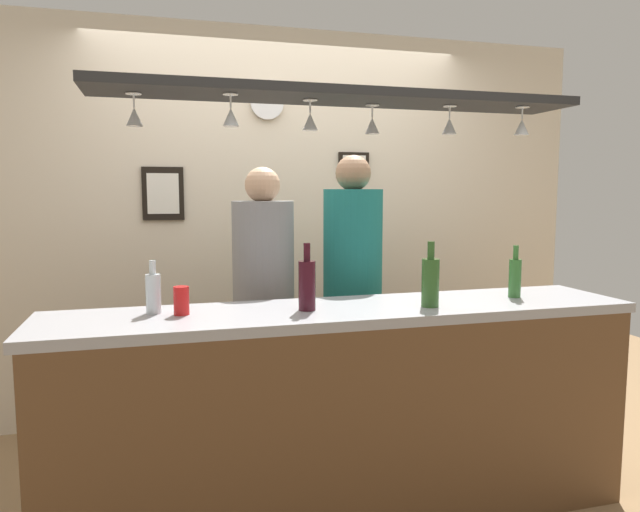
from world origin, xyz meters
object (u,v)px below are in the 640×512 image
at_px(bottle_champagne_green, 430,281).
at_px(picture_frame_caricature, 163,194).
at_px(bottle_beer_green_import, 515,277).
at_px(drink_can, 181,301).
at_px(person_left_grey_shirt, 264,286).
at_px(bottle_wine_dark_red, 307,284).
at_px(picture_frame_upper_small, 354,165).
at_px(person_middle_teal_shirt, 353,274).
at_px(bottle_soda_clear, 153,292).
at_px(wall_clock, 267,103).

bearing_deg(bottle_champagne_green, picture_frame_caricature, 127.59).
distance_m(bottle_beer_green_import, bottle_champagne_green, 0.52).
bearing_deg(drink_can, person_left_grey_shirt, 53.90).
bearing_deg(bottle_wine_dark_red, person_left_grey_shirt, 95.87).
relative_size(drink_can, picture_frame_upper_small, 0.55).
bearing_deg(person_left_grey_shirt, bottle_champagne_green, -50.51).
relative_size(person_left_grey_shirt, picture_frame_upper_small, 7.50).
relative_size(person_left_grey_shirt, picture_frame_caricature, 4.86).
bearing_deg(person_left_grey_shirt, person_middle_teal_shirt, -0.00).
bearing_deg(bottle_wine_dark_red, bottle_soda_clear, 169.88).
bearing_deg(picture_frame_caricature, bottle_beer_green_import, -39.95).
bearing_deg(drink_can, wall_clock, 65.11).
xyz_separation_m(bottle_champagne_green, drink_can, (-1.10, 0.13, -0.06)).
height_order(bottle_soda_clear, bottle_wine_dark_red, bottle_wine_dark_red).
height_order(bottle_beer_green_import, picture_frame_caricature, picture_frame_caricature).
bearing_deg(bottle_champagne_green, bottle_wine_dark_red, 172.59).
relative_size(person_middle_teal_shirt, picture_frame_upper_small, 7.83).
height_order(picture_frame_upper_small, wall_clock, wall_clock).
bearing_deg(person_left_grey_shirt, wall_clock, 77.20).
relative_size(bottle_wine_dark_red, drink_can, 2.46).
bearing_deg(bottle_wine_dark_red, wall_clock, 86.28).
xyz_separation_m(bottle_soda_clear, wall_clock, (0.75, 1.30, 1.02)).
bearing_deg(bottle_soda_clear, picture_frame_caricature, 87.10).
bearing_deg(person_left_grey_shirt, picture_frame_caricature, 125.46).
xyz_separation_m(bottle_soda_clear, picture_frame_caricature, (0.07, 1.31, 0.42)).
height_order(person_middle_teal_shirt, bottle_wine_dark_red, person_middle_teal_shirt).
bearing_deg(bottle_beer_green_import, person_middle_teal_shirt, 133.09).
distance_m(bottle_wine_dark_red, drink_can, 0.55).
distance_m(person_left_grey_shirt, bottle_beer_green_import, 1.33).
bearing_deg(bottle_beer_green_import, picture_frame_caricature, 140.05).
bearing_deg(bottle_champagne_green, bottle_soda_clear, 171.13).
bearing_deg(bottle_champagne_green, person_middle_teal_shirt, 98.25).
bearing_deg(picture_frame_caricature, bottle_soda_clear, -92.90).
height_order(person_middle_teal_shirt, picture_frame_upper_small, picture_frame_upper_small).
xyz_separation_m(person_middle_teal_shirt, bottle_wine_dark_red, (-0.45, -0.70, 0.07)).
xyz_separation_m(drink_can, picture_frame_caricature, (-0.05, 1.37, 0.45)).
height_order(person_middle_teal_shirt, bottle_champagne_green, person_middle_teal_shirt).
height_order(bottle_champagne_green, picture_frame_caricature, picture_frame_caricature).
bearing_deg(picture_frame_caricature, bottle_wine_dark_red, -67.51).
height_order(picture_frame_caricature, wall_clock, wall_clock).
relative_size(bottle_beer_green_import, wall_clock, 1.18).
bearing_deg(picture_frame_upper_small, picture_frame_caricature, 180.00).
xyz_separation_m(person_middle_teal_shirt, picture_frame_caricature, (-1.04, 0.73, 0.46)).
bearing_deg(drink_can, picture_frame_upper_small, 47.76).
height_order(bottle_soda_clear, drink_can, bottle_soda_clear).
height_order(person_left_grey_shirt, bottle_soda_clear, person_left_grey_shirt).
height_order(bottle_wine_dark_red, picture_frame_upper_small, picture_frame_upper_small).
distance_m(bottle_beer_green_import, wall_clock, 1.97).
relative_size(drink_can, picture_frame_caricature, 0.36).
bearing_deg(person_left_grey_shirt, bottle_beer_green_import, -30.19).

